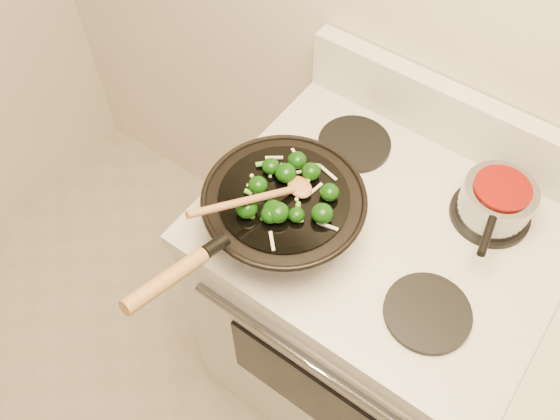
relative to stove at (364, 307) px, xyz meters
The scene contains 5 objects.
stove is the anchor object (origin of this frame).
wok 0.57m from the stove, 138.90° to the right, with size 0.35×0.58×0.22m.
stirfry 0.63m from the stove, 138.52° to the right, with size 0.24×0.24×0.04m.
wooden_spoon 0.66m from the stove, 135.81° to the right, with size 0.14×0.27×0.10m.
saucepan 0.56m from the stove, 38.88° to the left, with size 0.16×0.26×0.09m.
Camera 1 is at (-0.04, 0.43, 2.04)m, focal length 38.00 mm.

